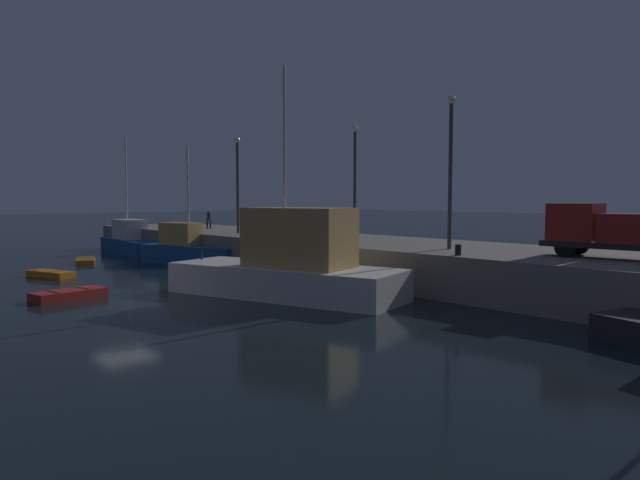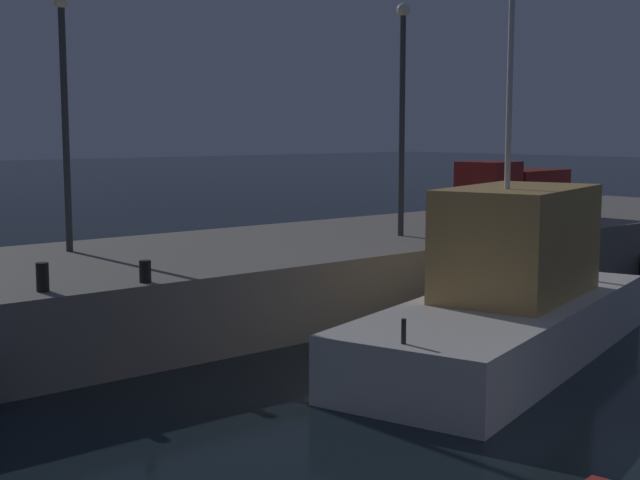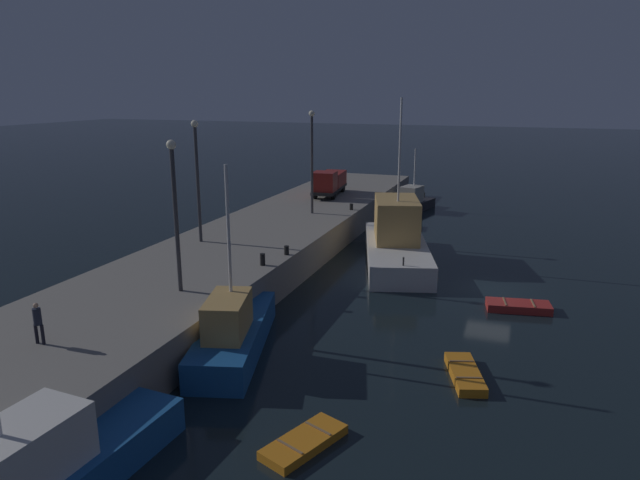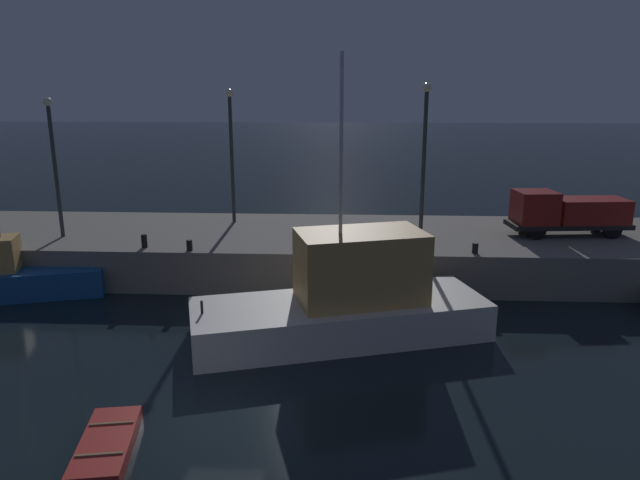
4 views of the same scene
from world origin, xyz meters
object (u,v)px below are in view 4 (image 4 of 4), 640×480
at_px(fishing_trawler_red, 347,300).
at_px(lamp_post_east, 231,145).
at_px(bollard_east, 475,248).
at_px(dinghy_orange_near, 106,446).
at_px(lamp_post_west, 54,156).
at_px(lamp_post_central, 424,150).
at_px(utility_truck, 567,212).
at_px(bollard_west, 189,245).
at_px(fishing_boat_blue, 7,276).
at_px(bollard_central, 144,241).

bearing_deg(fishing_trawler_red, lamp_post_east, 121.00).
bearing_deg(bollard_east, dinghy_orange_near, -133.57).
relative_size(lamp_post_west, lamp_post_central, 0.91).
relative_size(utility_truck, bollard_west, 12.12).
bearing_deg(fishing_boat_blue, bollard_central, 13.42).
bearing_deg(fishing_boat_blue, fishing_trawler_red, -13.03).
distance_m(lamp_post_east, bollard_central, 7.78).
height_order(fishing_boat_blue, lamp_post_central, lamp_post_central).
relative_size(fishing_trawler_red, bollard_central, 18.71).
height_order(lamp_post_east, bollard_west, lamp_post_east).
xyz_separation_m(lamp_post_central, bollard_central, (-13.49, -2.26, -4.19)).
distance_m(lamp_post_east, lamp_post_central, 10.85).
height_order(fishing_trawler_red, dinghy_orange_near, fishing_trawler_red).
relative_size(fishing_boat_blue, utility_truck, 1.36).
xyz_separation_m(dinghy_orange_near, bollard_central, (-3.42, 13.16, 2.19)).
distance_m(bollard_west, bollard_east, 13.42).
xyz_separation_m(dinghy_orange_near, lamp_post_central, (10.07, 15.41, 6.39)).
height_order(lamp_post_east, lamp_post_central, lamp_post_central).
bearing_deg(bollard_east, bollard_west, -179.14).
xyz_separation_m(lamp_post_west, bollard_east, (20.71, -2.09, -3.92)).
bearing_deg(lamp_post_west, bollard_west, -17.48).
bearing_deg(lamp_post_east, lamp_post_west, -154.51).
relative_size(lamp_post_west, utility_truck, 1.11).
xyz_separation_m(lamp_post_west, lamp_post_east, (8.20, 3.91, 0.21)).
relative_size(dinghy_orange_near, lamp_post_east, 0.46).
xyz_separation_m(utility_truck, bollard_west, (-18.83, -3.92, -0.96)).
bearing_deg(bollard_west, bollard_central, 170.06).
bearing_deg(lamp_post_west, lamp_post_east, 25.49).
bearing_deg(utility_truck, lamp_post_east, 172.75).
relative_size(lamp_post_west, bollard_west, 13.51).
xyz_separation_m(bollard_west, bollard_east, (13.42, 0.20, -0.01)).
xyz_separation_m(fishing_trawler_red, bollard_east, (5.92, 4.95, 0.82)).
height_order(bollard_central, bollard_east, bollard_central).
xyz_separation_m(lamp_post_east, bollard_east, (12.50, -6.00, -4.13)).
xyz_separation_m(fishing_boat_blue, lamp_post_east, (9.37, 7.26, 5.47)).
relative_size(bollard_west, bollard_central, 0.80).
relative_size(dinghy_orange_near, bollard_west, 6.58).
height_order(lamp_post_west, utility_truck, lamp_post_west).
xyz_separation_m(utility_truck, bollard_east, (-5.41, -3.72, -0.98)).
bearing_deg(bollard_west, utility_truck, 11.77).
distance_m(fishing_boat_blue, lamp_post_east, 13.06).
bearing_deg(dinghy_orange_near, bollard_west, 94.94).
bearing_deg(bollard_central, fishing_trawler_red, -27.72).
height_order(fishing_trawler_red, lamp_post_central, fishing_trawler_red).
relative_size(fishing_trawler_red, lamp_post_east, 1.63).
distance_m(lamp_post_central, bollard_west, 12.25).
bearing_deg(lamp_post_west, fishing_trawler_red, -25.48).
distance_m(lamp_post_west, bollard_central, 6.56).
bearing_deg(fishing_trawler_red, lamp_post_west, 154.52).
bearing_deg(bollard_east, fishing_boat_blue, -176.70).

